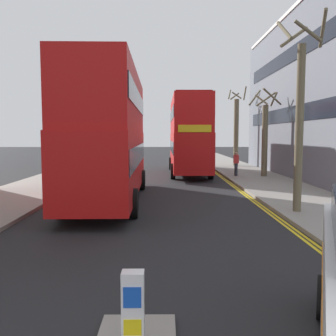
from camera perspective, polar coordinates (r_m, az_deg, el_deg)
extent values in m
cube|color=gray|center=(18.42, 18.92, -3.96)|extent=(4.00, 80.00, 0.14)
cube|color=gray|center=(18.70, -22.18, -3.93)|extent=(4.00, 80.00, 0.14)
cube|color=yellow|center=(15.93, 14.14, -5.47)|extent=(0.10, 56.00, 0.01)
cube|color=yellow|center=(15.89, 13.58, -5.48)|extent=(0.10, 56.00, 0.01)
cube|color=white|center=(4.90, -5.45, -20.93)|extent=(0.28, 0.20, 0.95)
cube|color=blue|center=(4.73, -5.59, -19.42)|extent=(0.22, 0.01, 0.26)
cube|color=yellow|center=(4.90, -5.55, -23.47)|extent=(0.22, 0.01, 0.20)
cube|color=red|center=(16.18, -9.02, 0.99)|extent=(2.69, 10.84, 2.60)
cube|color=red|center=(16.20, -9.15, 10.02)|extent=(2.63, 10.62, 2.50)
cube|color=black|center=(16.16, -9.04, 2.05)|extent=(2.71, 10.41, 0.84)
cube|color=black|center=(16.21, -9.15, 10.38)|extent=(2.69, 10.19, 0.80)
cube|color=yellow|center=(21.49, -7.19, 6.15)|extent=(2.00, 0.09, 0.44)
cube|color=maroon|center=(16.36, -9.22, 14.56)|extent=(2.42, 9.76, 0.10)
cylinder|color=black|center=(19.78, -11.29, -1.86)|extent=(0.32, 1.05, 1.04)
cylinder|color=black|center=(19.51, -4.04, -1.87)|extent=(0.32, 1.05, 1.04)
cylinder|color=black|center=(13.30, -16.22, -5.34)|extent=(0.32, 1.05, 1.04)
cylinder|color=black|center=(12.90, -5.37, -5.48)|extent=(0.32, 1.05, 1.04)
cube|color=red|center=(27.45, 3.20, 2.71)|extent=(2.55, 10.81, 2.60)
cube|color=red|center=(27.47, 3.23, 8.03)|extent=(2.50, 10.59, 2.50)
cube|color=black|center=(27.44, 3.20, 3.34)|extent=(2.57, 10.38, 0.84)
cube|color=black|center=(27.47, 3.23, 8.24)|extent=(2.56, 10.16, 0.80)
cube|color=yellow|center=(22.07, 4.18, 6.15)|extent=(2.00, 0.07, 0.44)
cube|color=maroon|center=(27.56, 3.24, 10.73)|extent=(2.29, 9.73, 0.10)
cylinder|color=black|center=(24.33, 6.66, -0.51)|extent=(0.30, 1.04, 1.04)
cylinder|color=black|center=(24.14, 0.77, -0.52)|extent=(0.30, 1.04, 1.04)
cylinder|color=black|center=(30.96, 5.07, 0.71)|extent=(0.30, 1.04, 1.04)
cylinder|color=black|center=(30.81, 0.44, 0.70)|extent=(0.30, 1.04, 1.04)
cylinder|color=black|center=(6.59, 23.15, -18.04)|extent=(0.47, 0.71, 0.68)
cylinder|color=#2D2D38|center=(25.39, 10.53, -0.22)|extent=(0.22, 0.22, 0.85)
cube|color=red|center=(25.33, 10.55, 1.36)|extent=(0.34, 0.22, 0.56)
sphere|color=beige|center=(25.31, 10.57, 2.25)|extent=(0.20, 0.20, 0.20)
cylinder|color=#6B6047|center=(13.95, 19.74, 5.71)|extent=(0.29, 0.29, 5.93)
cylinder|color=#6B6047|center=(14.47, 22.96, 19.33)|extent=(0.50, 1.35, 1.01)
cylinder|color=#6B6047|center=(14.82, 19.00, 18.70)|extent=(1.09, 0.36, 0.81)
cylinder|color=#6B6047|center=(14.18, 17.66, 19.73)|extent=(0.20, 1.34, 0.98)
cylinder|color=#6B6047|center=(13.97, 20.92, 19.32)|extent=(0.97, 0.15, 0.73)
cylinder|color=#6B6047|center=(25.42, 14.81, 4.10)|extent=(0.39, 0.39, 4.74)
cylinder|color=#6B6047|center=(25.70, 16.13, 10.23)|extent=(0.18, 1.16, 0.86)
cylinder|color=#6B6047|center=(26.16, 14.98, 10.29)|extent=(1.29, 0.49, 0.97)
cylinder|color=#6B6047|center=(25.87, 13.35, 10.62)|extent=(1.12, 1.31, 1.17)
cylinder|color=#6B6047|center=(25.14, 14.31, 10.26)|extent=(0.72, 0.85, 0.75)
cylinder|color=#6B6047|center=(24.96, 15.91, 10.64)|extent=(1.41, 0.61, 1.07)
cylinder|color=#6B6047|center=(33.83, 10.55, 5.44)|extent=(0.43, 0.43, 5.98)
cylinder|color=#6B6047|center=(34.11, 11.87, 11.29)|extent=(0.25, 1.49, 1.09)
cylinder|color=#6B6047|center=(34.38, 10.32, 10.92)|extent=(0.89, 0.36, 0.67)
cylinder|color=#6B6047|center=(34.10, 9.56, 11.24)|extent=(0.50, 1.30, 0.98)
cylinder|color=#6B6047|center=(33.60, 10.65, 11.04)|extent=(0.89, 0.28, 0.66)
cube|color=black|center=(23.41, 20.72, 17.47)|extent=(0.04, 24.64, 1.00)
cube|color=black|center=(22.88, 20.42, 8.17)|extent=(0.04, 24.64, 1.00)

